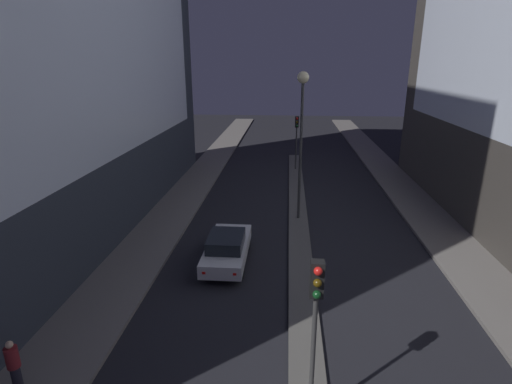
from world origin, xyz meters
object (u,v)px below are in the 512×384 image
Objects in this scene: car_left_lane at (227,248)px; pedestrian_on_left_sidewalk at (14,364)px; street_lamp at (302,111)px; traffic_light_mid at (297,131)px; traffic_light_near at (316,307)px.

pedestrian_on_left_sidewalk reaches higher than car_left_lane.
traffic_light_mid is at bearing 90.00° from street_lamp.
traffic_light_near is 8.51m from pedestrian_on_left_sidewalk.
traffic_light_near is at bearing -90.00° from traffic_light_mid.
street_lamp is at bearing -90.00° from traffic_light_mid.
traffic_light_near is at bearing -67.86° from car_left_lane.
traffic_light_near is at bearing -2.06° from pedestrian_on_left_sidewalk.
pedestrian_on_left_sidewalk is at bearing 177.94° from traffic_light_near.
street_lamp reaches higher than pedestrian_on_left_sidewalk.
traffic_light_near is 9.43m from car_left_lane.
traffic_light_mid is at bearing 78.60° from car_left_lane.
traffic_light_mid is 26.39m from pedestrian_on_left_sidewalk.
car_left_lane is 9.37m from pedestrian_on_left_sidewalk.
street_lamp is at bearing 59.18° from pedestrian_on_left_sidewalk.
car_left_lane is (-3.41, -16.90, -2.67)m from traffic_light_mid.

